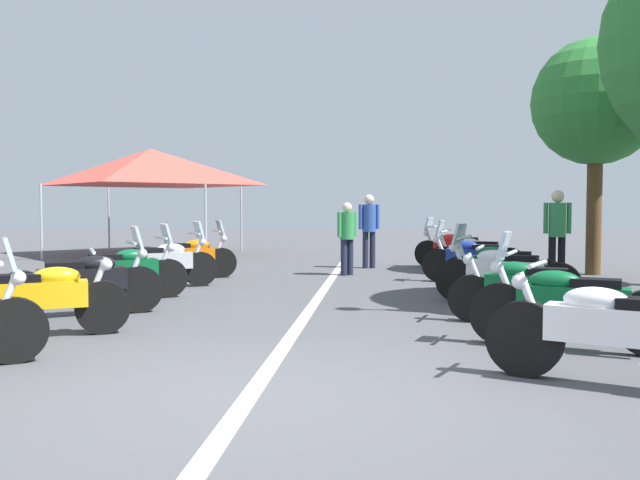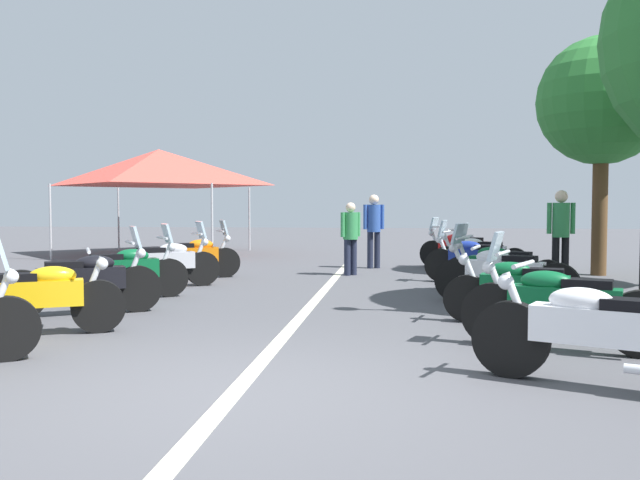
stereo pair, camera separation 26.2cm
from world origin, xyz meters
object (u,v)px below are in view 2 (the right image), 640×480
motorcycle_left_row_3 (123,270)px  bystander_0 (561,228)px  motorcycle_right_row_1 (561,305)px  roadside_tree_2 (602,102)px  motorcycle_left_row_2 (84,281)px  bystander_3 (351,233)px  motorcycle_right_row_3 (503,273)px  motorcycle_right_row_0 (601,332)px  motorcycle_right_row_2 (523,290)px  motorcycle_left_row_5 (194,256)px  event_tent (159,168)px  motorcycle_right_row_5 (475,259)px  motorcycle_right_row_6 (479,254)px  motorcycle_left_row_1 (38,297)px  motorcycle_right_row_4 (501,267)px  motorcycle_left_row_4 (165,262)px  motorcycle_right_row_7 (461,249)px  bystander_2 (374,225)px

motorcycle_left_row_3 → bystander_0: (3.19, -7.47, 0.59)m
motorcycle_right_row_1 → roadside_tree_2: size_ratio=0.40×
motorcycle_left_row_2 → bystander_3: bystander_3 is taller
motorcycle_right_row_3 → motorcycle_left_row_2: bearing=38.4°
motorcycle_right_row_0 → motorcycle_right_row_2: bearing=-63.3°
motorcycle_right_row_3 → motorcycle_left_row_5: bearing=-5.4°
motorcycle_left_row_5 → event_tent: 7.47m
motorcycle_right_row_5 → roadside_tree_2: (1.84, -2.81, 3.22)m
motorcycle_left_row_3 → motorcycle_right_row_5: bearing=-7.0°
motorcycle_right_row_2 → motorcycle_right_row_6: 6.14m
motorcycle_left_row_1 → motorcycle_left_row_2: (1.49, 0.17, 0.02)m
motorcycle_right_row_6 → motorcycle_right_row_5: bearing=99.5°
motorcycle_right_row_4 → motorcycle_right_row_2: bearing=110.0°
motorcycle_left_row_4 → motorcycle_right_row_4: bearing=-35.1°
motorcycle_left_row_1 → roadside_tree_2: 11.91m
motorcycle_left_row_1 → motorcycle_right_row_1: motorcycle_right_row_1 is taller
motorcycle_left_row_2 → roadside_tree_2: bearing=4.9°
motorcycle_left_row_4 → motorcycle_left_row_1: bearing=-121.9°
motorcycle_right_row_5 → motorcycle_right_row_0: bearing=109.1°
motorcycle_right_row_5 → bystander_0: (0.24, -1.64, 0.59)m
motorcycle_left_row_4 → roadside_tree_2: bearing=-12.8°
roadside_tree_2 → event_tent: roadside_tree_2 is taller
motorcycle_right_row_3 → bystander_0: bystander_0 is taller
motorcycle_right_row_5 → bystander_0: size_ratio=1.10×
motorcycle_left_row_3 → roadside_tree_2: bearing=-4.9°
motorcycle_right_row_6 → bystander_0: bearing=155.7°
motorcycle_right_row_7 → event_tent: bearing=2.1°
motorcycle_left_row_2 → motorcycle_right_row_5: 7.29m
motorcycle_right_row_0 → event_tent: size_ratio=0.40×
motorcycle_left_row_5 → motorcycle_right_row_0: motorcycle_left_row_5 is taller
motorcycle_right_row_4 → bystander_0: bystander_0 is taller
roadside_tree_2 → event_tent: (4.83, 11.52, -1.05)m
motorcycle_right_row_1 → motorcycle_right_row_5: (6.09, 0.20, -0.01)m
bystander_0 → bystander_3: 4.26m
motorcycle_left_row_2 → roadside_tree_2: roadside_tree_2 is taller
motorcycle_right_row_5 → event_tent: event_tent is taller
motorcycle_right_row_1 → bystander_3: bystander_3 is taller
motorcycle_left_row_2 → motorcycle_right_row_1: motorcycle_right_row_1 is taller
motorcycle_left_row_3 → event_tent: event_tent is taller
motorcycle_left_row_4 → roadside_tree_2: (3.21, -8.51, 3.23)m
motorcycle_left_row_3 → motorcycle_right_row_0: (-4.61, -6.01, 0.00)m
roadside_tree_2 → motorcycle_right_row_3: bearing=149.9°
bystander_2 → motorcycle_right_row_0: bearing=168.2°
motorcycle_right_row_1 → motorcycle_left_row_1: bearing=18.1°
motorcycle_right_row_1 → motorcycle_right_row_4: size_ratio=1.05×
motorcycle_right_row_6 → motorcycle_right_row_7: motorcycle_right_row_7 is taller
bystander_3 → event_tent: bearing=3.9°
motorcycle_left_row_3 → motorcycle_right_row_1: bearing=-61.4°
motorcycle_right_row_6 → bystander_3: bearing=24.9°
motorcycle_right_row_2 → motorcycle_right_row_6: size_ratio=1.00×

